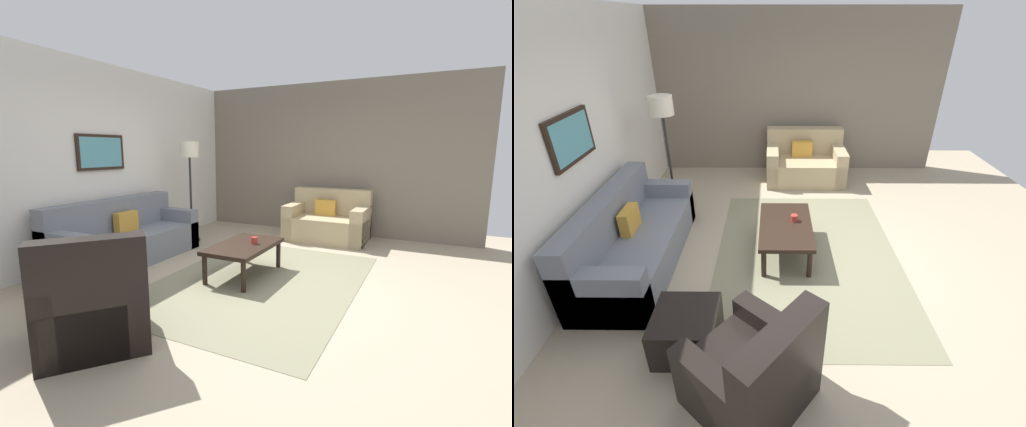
# 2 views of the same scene
# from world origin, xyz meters

# --- Properties ---
(ground_plane) EXTENTS (8.00, 8.00, 0.00)m
(ground_plane) POSITION_xyz_m (0.00, 0.00, 0.00)
(ground_plane) COLOR tan
(rear_partition) EXTENTS (6.00, 0.12, 2.80)m
(rear_partition) POSITION_xyz_m (0.00, 2.60, 1.40)
(rear_partition) COLOR silver
(rear_partition) RESTS_ON ground_plane
(stone_feature_panel) EXTENTS (0.12, 5.20, 2.80)m
(stone_feature_panel) POSITION_xyz_m (3.00, 0.00, 1.40)
(stone_feature_panel) COLOR slate
(stone_feature_panel) RESTS_ON ground_plane
(area_rug) EXTENTS (3.15, 2.25, 0.01)m
(area_rug) POSITION_xyz_m (0.00, 0.00, 0.00)
(area_rug) COLOR gray
(area_rug) RESTS_ON ground_plane
(couch_main) EXTENTS (2.18, 0.85, 0.88)m
(couch_main) POSITION_xyz_m (-0.12, 2.12, 0.30)
(couch_main) COLOR slate
(couch_main) RESTS_ON ground_plane
(couch_loveseat) EXTENTS (0.91, 1.37, 0.88)m
(couch_loveseat) POSITION_xyz_m (2.44, -0.15, 0.30)
(couch_loveseat) COLOR tan
(couch_loveseat) RESTS_ON ground_plane
(armchair_leather) EXTENTS (1.13, 1.13, 0.95)m
(armchair_leather) POSITION_xyz_m (-1.91, 0.55, 0.31)
(armchair_leather) COLOR black
(armchair_leather) RESTS_ON ground_plane
(ottoman) EXTENTS (0.56, 0.56, 0.40)m
(ottoman) POSITION_xyz_m (-1.39, 1.19, 0.20)
(ottoman) COLOR black
(ottoman) RESTS_ON ground_plane
(coffee_table) EXTENTS (1.10, 0.64, 0.41)m
(coffee_table) POSITION_xyz_m (0.09, 0.27, 0.36)
(coffee_table) COLOR black
(coffee_table) RESTS_ON ground_plane
(cup) EXTENTS (0.08, 0.08, 0.08)m
(cup) POSITION_xyz_m (0.17, 0.17, 0.45)
(cup) COLOR #B2332D
(cup) RESTS_ON coffee_table
(lamp_standing) EXTENTS (0.32, 0.32, 1.71)m
(lamp_standing) POSITION_xyz_m (1.25, 1.96, 1.41)
(lamp_standing) COLOR black
(lamp_standing) RESTS_ON ground_plane
(framed_artwork) EXTENTS (0.79, 0.04, 0.50)m
(framed_artwork) POSITION_xyz_m (-0.08, 2.51, 1.54)
(framed_artwork) COLOR black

